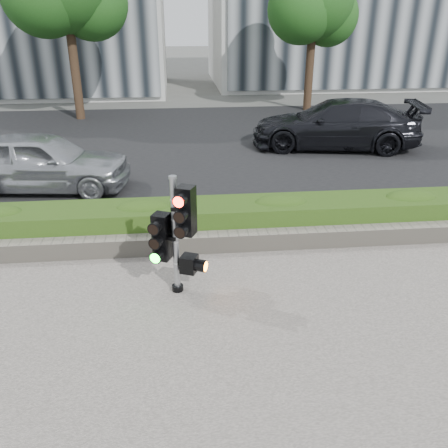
% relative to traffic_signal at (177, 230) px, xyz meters
% --- Properties ---
extents(ground, '(120.00, 120.00, 0.00)m').
position_rel_traffic_signal_xyz_m(ground, '(0.55, -0.56, -1.10)').
color(ground, '#51514C').
rests_on(ground, ground).
extents(sidewalk, '(16.00, 11.00, 0.03)m').
position_rel_traffic_signal_xyz_m(sidewalk, '(0.55, -3.06, -1.09)').
color(sidewalk, '#9E9389').
rests_on(sidewalk, ground).
extents(road, '(60.00, 13.00, 0.02)m').
position_rel_traffic_signal_xyz_m(road, '(0.55, 9.44, -1.09)').
color(road, black).
rests_on(road, ground).
extents(curb, '(60.00, 0.25, 0.12)m').
position_rel_traffic_signal_xyz_m(curb, '(0.55, 2.59, -1.04)').
color(curb, gray).
rests_on(curb, ground).
extents(stone_wall, '(12.00, 0.32, 0.34)m').
position_rel_traffic_signal_xyz_m(stone_wall, '(0.55, 1.34, -0.90)').
color(stone_wall, gray).
rests_on(stone_wall, sidewalk).
extents(hedge, '(12.00, 1.00, 0.68)m').
position_rel_traffic_signal_xyz_m(hedge, '(0.55, 1.99, -0.73)').
color(hedge, '#4E7925').
rests_on(hedge, sidewalk).
extents(tree_right, '(4.10, 3.58, 6.53)m').
position_rel_traffic_signal_xyz_m(tree_right, '(6.04, 14.99, 3.38)').
color(tree_right, black).
rests_on(tree_right, ground).
extents(traffic_signal, '(0.72, 0.61, 1.94)m').
position_rel_traffic_signal_xyz_m(traffic_signal, '(0.00, 0.00, 0.00)').
color(traffic_signal, black).
rests_on(traffic_signal, sidewalk).
extents(car_silver, '(4.47, 2.23, 1.46)m').
position_rel_traffic_signal_xyz_m(car_silver, '(-3.31, 5.14, -0.35)').
color(car_silver, '#B1B3B9').
rests_on(car_silver, road).
extents(car_dark, '(5.68, 3.17, 1.56)m').
position_rel_traffic_signal_xyz_m(car_dark, '(5.20, 8.35, -0.30)').
color(car_dark, black).
rests_on(car_dark, road).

